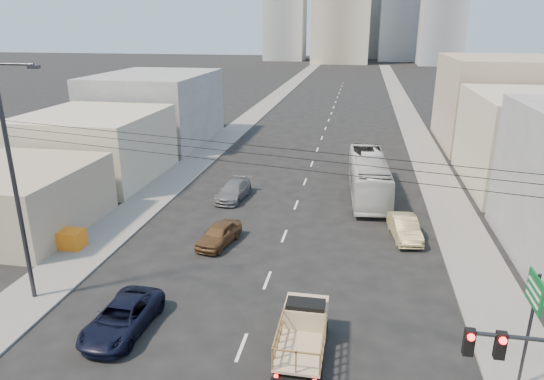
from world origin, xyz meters
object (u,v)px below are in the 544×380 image
(crate_stack, at_px, (69,239))
(city_bus, at_px, (369,176))
(flatbed_pickup, at_px, (303,329))
(navy_pickup, at_px, (122,318))
(sedan_tan, at_px, (405,228))
(green_sign, at_px, (533,305))
(sedan_grey, at_px, (233,191))
(sedan_brown, at_px, (219,234))
(streetlamp_left, at_px, (16,180))

(crate_stack, bearing_deg, city_bus, 36.59)
(flatbed_pickup, bearing_deg, city_bus, 82.31)
(navy_pickup, bearing_deg, sedan_tan, 45.81)
(city_bus, bearing_deg, sedan_tan, -77.90)
(sedan_tan, relative_size, green_sign, 0.89)
(sedan_grey, bearing_deg, sedan_tan, -16.71)
(city_bus, height_order, sedan_brown, city_bus)
(green_sign, height_order, crate_stack, green_sign)
(sedan_tan, distance_m, streetlamp_left, 22.96)
(streetlamp_left, distance_m, crate_stack, 8.22)
(sedan_grey, height_order, crate_stack, sedan_grey)
(city_bus, relative_size, sedan_grey, 2.48)
(navy_pickup, relative_size, sedan_grey, 1.05)
(city_bus, distance_m, sedan_grey, 11.15)
(sedan_brown, xyz_separation_m, streetlamp_left, (-7.47, -8.03, 5.73))
(navy_pickup, distance_m, sedan_grey, 18.29)
(green_sign, relative_size, streetlamp_left, 0.42)
(green_sign, distance_m, crate_stack, 25.68)
(navy_pickup, relative_size, crate_stack, 2.77)
(sedan_tan, bearing_deg, city_bus, 97.40)
(crate_stack, bearing_deg, navy_pickup, -45.44)
(sedan_brown, height_order, green_sign, green_sign)
(green_sign, bearing_deg, crate_stack, 161.36)
(navy_pickup, height_order, sedan_grey, navy_pickup)
(flatbed_pickup, xyz_separation_m, navy_pickup, (-8.35, -0.03, -0.40))
(sedan_grey, bearing_deg, streetlamp_left, -104.93)
(sedan_grey, bearing_deg, green_sign, -43.61)
(navy_pickup, height_order, crate_stack, navy_pickup)
(navy_pickup, relative_size, city_bus, 0.42)
(sedan_grey, distance_m, streetlamp_left, 18.54)
(sedan_tan, bearing_deg, streetlamp_left, -158.34)
(sedan_brown, xyz_separation_m, sedan_grey, (-1.27, 8.47, -0.01))
(sedan_tan, height_order, green_sign, green_sign)
(sedan_brown, bearing_deg, sedan_tan, 26.61)
(sedan_brown, distance_m, green_sign, 18.65)
(flatbed_pickup, distance_m, sedan_brown, 11.80)
(sedan_grey, bearing_deg, sedan_brown, -75.83)
(city_bus, bearing_deg, crate_stack, -147.07)
(sedan_tan, distance_m, green_sign, 14.34)
(flatbed_pickup, relative_size, sedan_tan, 0.99)
(sedan_brown, relative_size, streetlamp_left, 0.34)
(flatbed_pickup, distance_m, navy_pickup, 8.36)
(city_bus, relative_size, sedan_tan, 2.66)
(city_bus, height_order, green_sign, green_sign)
(city_bus, height_order, sedan_grey, city_bus)
(sedan_tan, bearing_deg, crate_stack, -173.66)
(green_sign, height_order, streetlamp_left, streetlamp_left)
(sedan_brown, bearing_deg, sedan_grey, 110.40)
(flatbed_pickup, height_order, crate_stack, flatbed_pickup)
(navy_pickup, bearing_deg, city_bus, 64.31)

